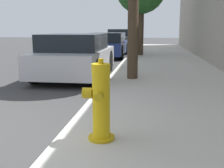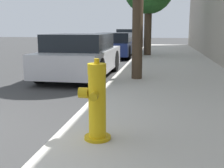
{
  "view_description": "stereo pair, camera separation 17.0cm",
  "coord_description": "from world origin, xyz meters",
  "px_view_note": "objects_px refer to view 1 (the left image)",
  "views": [
    {
      "loc": [
        2.9,
        -3.04,
        1.45
      ],
      "look_at": [
        2.31,
        1.27,
        0.58
      ],
      "focal_mm": 45.0,
      "sensor_mm": 36.0,
      "label": 1
    },
    {
      "loc": [
        3.06,
        -3.01,
        1.45
      ],
      "look_at": [
        2.31,
        1.27,
        0.58
      ],
      "focal_mm": 45.0,
      "sensor_mm": 36.0,
      "label": 2
    }
  ],
  "objects_px": {
    "fire_hydrant": "(101,103)",
    "parked_car_far": "(121,39)",
    "parked_car_near": "(76,56)",
    "parked_car_mid": "(108,45)"
  },
  "relations": [
    {
      "from": "fire_hydrant",
      "to": "parked_car_near",
      "type": "relative_size",
      "value": 0.25
    },
    {
      "from": "fire_hydrant",
      "to": "parked_car_far",
      "type": "distance_m",
      "value": 17.56
    },
    {
      "from": "fire_hydrant",
      "to": "parked_car_far",
      "type": "height_order",
      "value": "parked_car_far"
    },
    {
      "from": "parked_car_near",
      "to": "parked_car_far",
      "type": "distance_m",
      "value": 12.48
    },
    {
      "from": "fire_hydrant",
      "to": "parked_car_mid",
      "type": "relative_size",
      "value": 0.24
    },
    {
      "from": "parked_car_mid",
      "to": "parked_car_far",
      "type": "xyz_separation_m",
      "value": [
        -0.03,
        6.41,
        0.06
      ]
    },
    {
      "from": "parked_car_near",
      "to": "parked_car_mid",
      "type": "xyz_separation_m",
      "value": [
        0.08,
        6.06,
        -0.03
      ]
    },
    {
      "from": "fire_hydrant",
      "to": "parked_car_far",
      "type": "relative_size",
      "value": 0.22
    },
    {
      "from": "fire_hydrant",
      "to": "parked_car_near",
      "type": "height_order",
      "value": "parked_car_near"
    },
    {
      "from": "parked_car_mid",
      "to": "parked_car_far",
      "type": "height_order",
      "value": "parked_car_far"
    }
  ]
}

